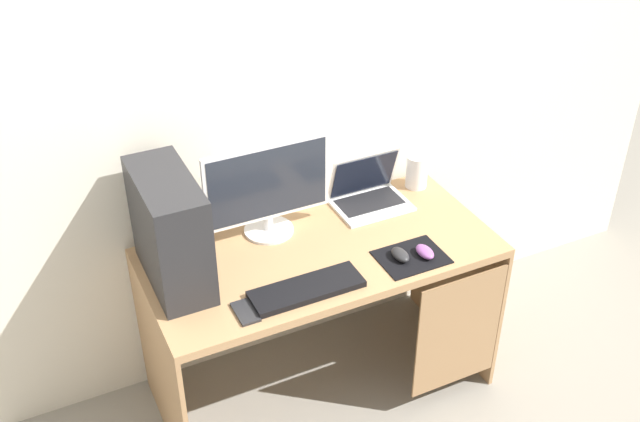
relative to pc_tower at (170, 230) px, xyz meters
name	(u,v)px	position (x,y,z in m)	size (l,w,h in m)	color
ground_plane	(320,383)	(0.56, -0.07, -0.95)	(8.00, 8.00, 0.00)	gray
wall_back	(279,80)	(0.56, 0.30, 0.35)	(4.00, 0.05, 2.60)	beige
desk	(325,280)	(0.57, -0.08, -0.37)	(1.38, 0.66, 0.74)	#A37A51
pc_tower	(170,230)	(0.00, 0.00, 0.00)	(0.19, 0.44, 0.43)	#232326
monitor	(268,189)	(0.43, 0.12, -0.01)	(0.52, 0.20, 0.40)	white
laptop	(368,194)	(0.89, 0.14, -0.17)	(0.31, 0.23, 0.23)	white
speaker	(417,171)	(1.15, 0.17, -0.14)	(0.09, 0.09, 0.15)	white
keyboard	(307,289)	(0.40, -0.28, -0.20)	(0.42, 0.14, 0.02)	black
mousepad	(411,257)	(0.85, -0.27, -0.21)	(0.26, 0.20, 0.01)	black
mouse_left	(400,255)	(0.81, -0.26, -0.19)	(0.06, 0.10, 0.03)	#232326
mouse_right	(425,252)	(0.90, -0.29, -0.19)	(0.06, 0.10, 0.03)	#8C4C99
cell_phone	(245,312)	(0.16, -0.30, -0.21)	(0.07, 0.13, 0.01)	#232326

